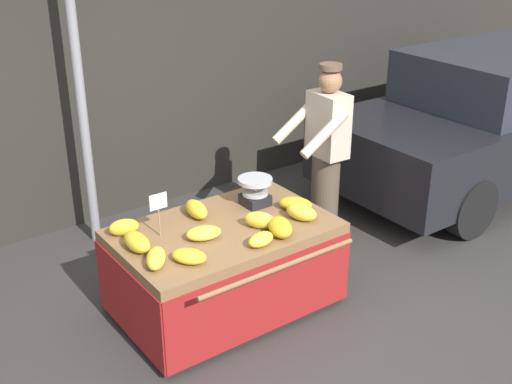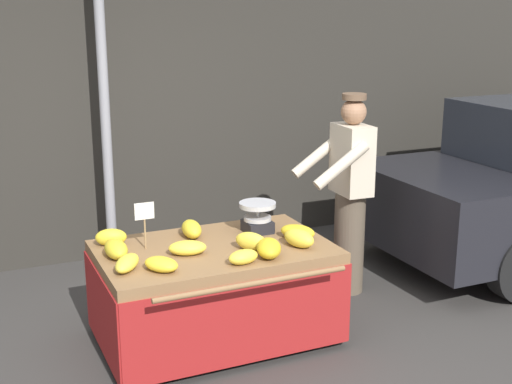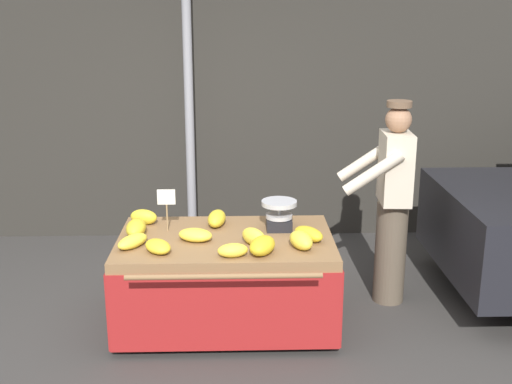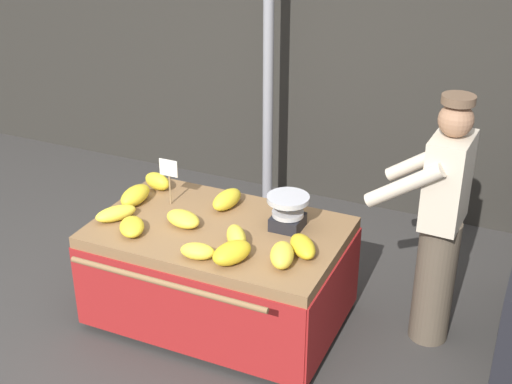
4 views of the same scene
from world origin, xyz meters
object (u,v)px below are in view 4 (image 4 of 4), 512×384
Objects in this scene: banana_bunch_3 at (197,251)px; banana_bunch_4 at (135,195)px; street_pole at (269,31)px; banana_bunch_10 at (303,246)px; banana_bunch_0 at (227,199)px; banana_cart at (219,253)px; banana_bunch_2 at (232,253)px; vendor_person at (440,223)px; banana_bunch_5 at (157,181)px; price_sign at (169,172)px; banana_bunch_1 at (236,237)px; banana_bunch_7 at (282,255)px; weighing_scale at (288,212)px; banana_bunch_6 at (116,213)px; banana_bunch_9 at (183,219)px; banana_bunch_8 at (132,227)px.

banana_bunch_3 is 0.88m from banana_bunch_4.
street_pole is 2.30m from banana_bunch_3.
street_pole is at bearing 119.40° from banana_bunch_10.
banana_bunch_0 is 1.32× the size of banana_bunch_3.
banana_bunch_2 is at bearing -52.21° from banana_cart.
banana_bunch_5 is at bearing -178.16° from vendor_person.
banana_cart is 7.70× the size of banana_bunch_3.
banana_cart is at bearing -5.83° from banana_bunch_4.
price_sign is 1.40× the size of banana_bunch_1.
banana_bunch_7 is 0.15× the size of vendor_person.
weighing_scale is 1.16m from banana_bunch_6.
banana_bunch_1 is 0.93× the size of banana_bunch_7.
vendor_person is at bearing 8.97° from banana_bunch_4.
banana_cart is 6.37× the size of banana_bunch_9.
banana_bunch_2 is 0.75m from banana_bunch_8.
price_sign is 1.19× the size of banana_bunch_6.
street_pole is 11.56× the size of weighing_scale.
street_pole is 14.94× the size of banana_bunch_3.
vendor_person is (1.74, -1.30, -0.75)m from street_pole.
street_pole is at bearing 117.73° from weighing_scale.
banana_bunch_4 is at bearing 119.78° from banana_bunch_8.
price_sign is 0.31m from banana_bunch_4.
banana_cart is (0.38, -1.70, -1.09)m from street_pole.
street_pole is 13.00× the size of banana_bunch_8.
banana_cart is 6.89× the size of banana_bunch_1.
banana_bunch_8 is (-0.54, 0.10, -0.00)m from banana_bunch_3.
street_pole is 1.67m from price_sign.
street_pole is 2.30m from banana_bunch_2.
banana_bunch_6 is (-0.68, -0.19, 0.25)m from banana_cart.
price_sign is at bearing -172.66° from vendor_person.
banana_bunch_9 is (0.23, -0.23, -0.20)m from price_sign.
street_pole is 14.54× the size of banana_bunch_5.
banana_bunch_3 is 0.43m from banana_bunch_9.
banana_bunch_1 is 0.89m from banana_bunch_6.
vendor_person is at bearing 15.96° from banana_bunch_6.
banana_bunch_6 is at bearing -99.09° from street_pole.
banana_bunch_4 is at bearing 165.73° from banana_bunch_7.
street_pole reaches higher than banana_bunch_4.
price_sign reaches higher than weighing_scale.
banana_bunch_0 is 1.07× the size of banana_bunch_10.
banana_bunch_0 is 0.79m from banana_bunch_10.
banana_bunch_10 is at bearing -27.40° from banana_bunch_0.
banana_bunch_5 is (-0.67, 0.33, 0.26)m from banana_cart.
vendor_person reaches higher than banana_bunch_2.
street_pole is 2.09m from banana_bunch_6.
price_sign is 0.44m from banana_bunch_0.
banana_bunch_7 is 0.97× the size of banana_bunch_10.
banana_bunch_3 is (0.13, -0.67, -0.01)m from banana_bunch_0.
weighing_scale reaches higher than banana_bunch_5.
banana_bunch_9 is (0.15, -1.77, -0.84)m from street_pole.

